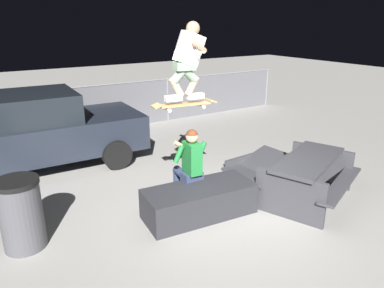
# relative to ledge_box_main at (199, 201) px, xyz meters

# --- Properties ---
(ground_plane) EXTENTS (40.00, 40.00, 0.00)m
(ground_plane) POSITION_rel_ledge_box_main_xyz_m (0.29, -0.19, -0.24)
(ground_plane) COLOR gray
(ledge_box_main) EXTENTS (1.78, 0.86, 0.48)m
(ledge_box_main) POSITION_rel_ledge_box_main_xyz_m (0.00, 0.00, 0.00)
(ledge_box_main) COLOR #28282D
(ledge_box_main) RESTS_ON ground
(person_sitting_on_ledge) EXTENTS (0.60, 0.77, 1.31)m
(person_sitting_on_ledge) POSITION_rel_ledge_box_main_xyz_m (0.06, 0.41, 0.49)
(person_sitting_on_ledge) COLOR #2D3856
(person_sitting_on_ledge) RESTS_ON ground
(skateboard) EXTENTS (1.04, 0.32, 0.13)m
(skateboard) POSITION_rel_ledge_box_main_xyz_m (-0.01, 0.41, 1.45)
(skateboard) COLOR #AD8451
(skater_airborne) EXTENTS (0.63, 0.89, 1.12)m
(skater_airborne) POSITION_rel_ledge_box_main_xyz_m (0.05, 0.41, 2.14)
(skater_airborne) COLOR white
(kicker_ramp) EXTENTS (1.34, 1.07, 0.39)m
(kicker_ramp) POSITION_rel_ledge_box_main_xyz_m (2.01, 0.80, -0.18)
(kicker_ramp) COLOR #38383D
(kicker_ramp) RESTS_ON ground
(picnic_table_back) EXTENTS (2.08, 1.88, 0.75)m
(picnic_table_back) POSITION_rel_ledge_box_main_xyz_m (1.81, -0.51, 0.26)
(picnic_table_back) COLOR #38383D
(picnic_table_back) RESTS_ON ground
(trash_bin) EXTENTS (0.57, 0.57, 0.98)m
(trash_bin) POSITION_rel_ledge_box_main_xyz_m (-2.43, 0.55, 0.25)
(trash_bin) COLOR #47474C
(trash_bin) RESTS_ON ground
(fence_back) EXTENTS (12.05, 0.05, 1.27)m
(fence_back) POSITION_rel_ledge_box_main_xyz_m (0.29, 5.22, 0.44)
(fence_back) COLOR slate
(fence_back) RESTS_ON ground
(parked_car) EXTENTS (4.25, 2.03, 1.56)m
(parked_car) POSITION_rel_ledge_box_main_xyz_m (-1.77, 3.37, 0.55)
(parked_car) COLOR #1E232D
(parked_car) RESTS_ON ground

